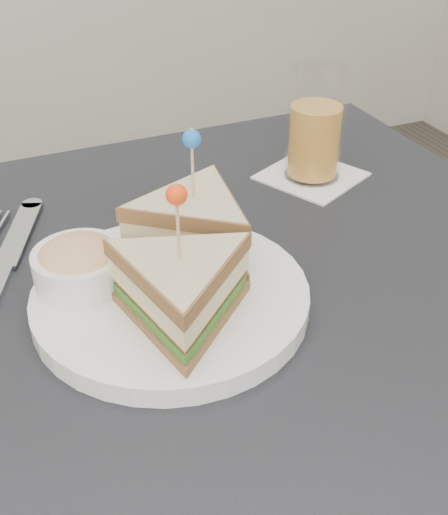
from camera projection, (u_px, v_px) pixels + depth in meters
table at (219, 371)px, 0.63m from camera, size 0.80×0.80×0.75m
plate_meal at (174, 265)px, 0.58m from camera, size 0.30×0.30×0.15m
cutlery_knife at (7, 262)px, 0.65m from camera, size 0.11×0.23×0.01m
drink_set at (315, 131)px, 0.78m from camera, size 0.15×0.15×0.14m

